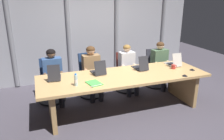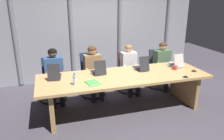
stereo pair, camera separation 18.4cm
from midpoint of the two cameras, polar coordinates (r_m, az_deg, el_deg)
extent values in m
plane|color=#47424C|center=(4.66, 1.84, -10.12)|extent=(11.26, 11.26, 0.00)
cube|color=tan|center=(4.36, 1.94, -1.62)|extent=(3.38, 1.10, 0.05)
cube|color=black|center=(4.38, 1.93, -2.42)|extent=(2.87, 0.10, 0.06)
cube|color=tan|center=(4.24, -16.75, -8.62)|extent=(0.08, 0.94, 0.71)
cube|color=tan|center=(5.17, 16.95, -3.66)|extent=(0.08, 0.94, 0.71)
cube|color=#9999A0|center=(6.15, -5.29, 10.51)|extent=(5.63, 0.10, 2.77)
cylinder|color=gray|center=(5.95, -25.96, 8.47)|extent=(0.12, 0.12, 2.72)
cylinder|color=gray|center=(5.96, -12.27, 9.91)|extent=(0.12, 0.12, 2.72)
cylinder|color=gray|center=(6.28, 0.29, 10.74)|extent=(0.12, 0.12, 2.72)
cylinder|color=gray|center=(6.94, 12.39, 11.07)|extent=(0.12, 0.12, 2.72)
cube|color=#2D2D33|center=(4.34, -15.90, -1.95)|extent=(0.27, 0.35, 0.02)
cube|color=black|center=(4.36, -15.90, -1.72)|extent=(0.21, 0.20, 0.00)
cube|color=#2D2D33|center=(4.11, -16.25, -0.80)|extent=(0.23, 0.10, 0.30)
cube|color=black|center=(4.12, -16.24, -0.76)|extent=(0.21, 0.09, 0.27)
cube|color=#2D2D33|center=(4.49, -5.03, -0.60)|extent=(0.26, 0.32, 0.02)
cube|color=black|center=(4.51, -5.13, -0.40)|extent=(0.21, 0.18, 0.00)
cube|color=#2D2D33|center=(4.28, -4.26, 0.52)|extent=(0.24, 0.10, 0.28)
cube|color=black|center=(4.28, -4.29, 0.56)|extent=(0.22, 0.08, 0.25)
cube|color=#2D2D33|center=(4.79, 5.92, 0.58)|extent=(0.23, 0.33, 0.02)
cube|color=black|center=(4.80, 5.79, 0.77)|extent=(0.19, 0.18, 0.00)
cube|color=#2D2D33|center=(4.57, 7.17, 1.70)|extent=(0.22, 0.10, 0.30)
cube|color=black|center=(4.57, 7.14, 1.74)|extent=(0.20, 0.09, 0.27)
cube|color=beige|center=(5.18, 14.32, 1.48)|extent=(0.23, 0.32, 0.02)
cube|color=black|center=(5.19, 14.18, 1.66)|extent=(0.19, 0.17, 0.00)
cube|color=beige|center=(4.98, 15.71, 2.53)|extent=(0.23, 0.09, 0.29)
cube|color=black|center=(4.98, 15.67, 2.56)|extent=(0.20, 0.08, 0.26)
cube|color=navy|center=(5.05, -16.69, -3.16)|extent=(0.50, 0.50, 0.08)
cube|color=navy|center=(5.17, -17.01, 0.50)|extent=(0.44, 0.13, 0.46)
cylinder|color=#262628|center=(5.13, -16.46, -5.43)|extent=(0.05, 0.05, 0.36)
cylinder|color=black|center=(5.21, -16.27, -7.43)|extent=(0.60, 0.60, 0.04)
cube|color=navy|center=(5.16, -6.47, -2.00)|extent=(0.54, 0.54, 0.08)
cube|color=navy|center=(5.26, -7.43, 1.77)|extent=(0.44, 0.18, 0.51)
cylinder|color=#262628|center=(5.24, -6.38, -4.24)|extent=(0.05, 0.05, 0.36)
cylinder|color=black|center=(5.32, -6.30, -6.21)|extent=(0.60, 0.60, 0.04)
cube|color=#511E19|center=(5.42, 3.06, -0.87)|extent=(0.50, 0.50, 0.08)
cube|color=#511E19|center=(5.54, 2.33, 2.45)|extent=(0.44, 0.13, 0.45)
cylinder|color=#262628|center=(5.50, 3.02, -3.01)|extent=(0.05, 0.05, 0.36)
cylinder|color=black|center=(5.58, 2.98, -4.91)|extent=(0.60, 0.60, 0.04)
cube|color=#2D2D38|center=(5.79, 10.76, 0.07)|extent=(0.53, 0.53, 0.08)
cube|color=#2D2D38|center=(5.90, 10.07, 3.24)|extent=(0.44, 0.16, 0.47)
cylinder|color=#262628|center=(5.86, 10.64, -1.95)|extent=(0.05, 0.05, 0.36)
cylinder|color=black|center=(5.93, 10.53, -3.75)|extent=(0.60, 0.60, 0.04)
cube|color=#335184|center=(4.93, -16.39, 0.08)|extent=(0.41, 0.24, 0.52)
sphere|color=brown|center=(4.84, -16.77, 4.16)|extent=(0.19, 0.19, 0.19)
ellipsoid|color=black|center=(4.83, -16.80, 4.44)|extent=(0.20, 0.20, 0.15)
cylinder|color=#335184|center=(4.93, -14.48, 1.10)|extent=(0.08, 0.14, 0.27)
cylinder|color=brown|center=(4.77, -14.02, -0.94)|extent=(0.07, 0.30, 0.06)
cylinder|color=#335184|center=(4.90, -18.45, 0.63)|extent=(0.08, 0.14, 0.27)
cylinder|color=brown|center=(4.74, -18.12, -1.44)|extent=(0.07, 0.30, 0.06)
cylinder|color=#262833|center=(4.85, -14.65, -3.74)|extent=(0.15, 0.40, 0.13)
cylinder|color=#262833|center=(4.77, -14.14, -6.94)|extent=(0.11, 0.11, 0.46)
cylinder|color=#262833|center=(4.84, -17.00, -4.03)|extent=(0.15, 0.40, 0.13)
cylinder|color=#262833|center=(4.76, -16.53, -7.25)|extent=(0.11, 0.11, 0.46)
cube|color=olive|center=(5.04, -6.54, 1.09)|extent=(0.40, 0.23, 0.52)
sphere|color=tan|center=(4.95, -6.69, 5.10)|extent=(0.20, 0.20, 0.20)
ellipsoid|color=#472D19|center=(4.94, -6.70, 5.38)|extent=(0.20, 0.20, 0.15)
cylinder|color=olive|center=(5.07, -4.77, 2.04)|extent=(0.07, 0.14, 0.27)
cylinder|color=tan|center=(4.91, -4.01, 0.08)|extent=(0.07, 0.30, 0.06)
cylinder|color=olive|center=(4.99, -8.39, 1.62)|extent=(0.07, 0.14, 0.27)
cylinder|color=tan|center=(4.83, -7.74, -0.37)|extent=(0.07, 0.30, 0.06)
cylinder|color=#262833|center=(4.98, -4.69, -2.58)|extent=(0.14, 0.40, 0.13)
cylinder|color=#262833|center=(4.91, -4.00, -5.66)|extent=(0.11, 0.11, 0.46)
cylinder|color=#262833|center=(4.93, -6.92, -2.88)|extent=(0.14, 0.40, 0.13)
cylinder|color=#262833|center=(4.86, -6.26, -6.00)|extent=(0.11, 0.11, 0.46)
cube|color=silver|center=(5.30, 2.85, 2.04)|extent=(0.37, 0.23, 0.51)
sphere|color=beige|center=(5.22, 2.91, 5.71)|extent=(0.18, 0.18, 0.18)
ellipsoid|color=olive|center=(5.21, 2.91, 5.94)|extent=(0.18, 0.18, 0.13)
cylinder|color=silver|center=(5.35, 4.34, 2.88)|extent=(0.08, 0.14, 0.27)
cylinder|color=beige|center=(5.20, 5.31, 1.06)|extent=(0.07, 0.30, 0.06)
cylinder|color=silver|center=(5.23, 1.34, 2.56)|extent=(0.08, 0.14, 0.27)
cylinder|color=beige|center=(5.08, 2.26, 0.68)|extent=(0.07, 0.30, 0.06)
cylinder|color=#262833|center=(5.26, 4.69, -1.41)|extent=(0.14, 0.40, 0.13)
cylinder|color=#262833|center=(5.19, 5.51, -4.30)|extent=(0.11, 0.11, 0.46)
cylinder|color=#262833|center=(5.18, 2.71, -1.69)|extent=(0.14, 0.40, 0.13)
cylinder|color=#262833|center=(5.11, 3.50, -4.64)|extent=(0.11, 0.11, 0.46)
cube|color=#4C6B4C|center=(5.70, 11.38, 2.82)|extent=(0.42, 0.25, 0.50)
sphere|color=beige|center=(5.62, 11.61, 6.27)|extent=(0.19, 0.19, 0.19)
ellipsoid|color=#472D19|center=(5.62, 11.63, 6.52)|extent=(0.20, 0.20, 0.15)
cylinder|color=#4C6B4C|center=(5.79, 12.84, 3.56)|extent=(0.08, 0.14, 0.27)
cylinder|color=beige|center=(5.66, 14.01, 1.90)|extent=(0.09, 0.30, 0.06)
cylinder|color=#4C6B4C|center=(5.59, 9.96, 3.23)|extent=(0.08, 0.14, 0.27)
cylinder|color=beige|center=(5.46, 11.10, 1.50)|extent=(0.09, 0.30, 0.06)
cylinder|color=#262833|center=(5.69, 13.18, -0.30)|extent=(0.16, 0.41, 0.13)
cylinder|color=#262833|center=(5.63, 14.11, -2.94)|extent=(0.11, 0.11, 0.46)
cylinder|color=#262833|center=(5.58, 11.53, -0.57)|extent=(0.16, 0.41, 0.13)
cylinder|color=#262833|center=(5.51, 12.46, -3.27)|extent=(0.11, 0.11, 0.46)
cylinder|color=silver|center=(3.86, -10.77, -2.67)|extent=(0.06, 0.06, 0.20)
cylinder|color=white|center=(3.86, -10.77, -2.81)|extent=(0.06, 0.06, 0.06)
cylinder|color=blue|center=(3.82, -10.87, -1.10)|extent=(0.03, 0.03, 0.02)
cylinder|color=#B2332D|center=(4.87, 14.73, 0.82)|extent=(0.09, 0.09, 0.09)
torus|color=#B2332D|center=(4.90, 15.27, 0.88)|extent=(0.07, 0.01, 0.07)
cone|color=black|center=(4.90, 19.25, 0.15)|extent=(0.11, 0.11, 0.03)
cone|color=black|center=(4.49, 17.43, -1.33)|extent=(0.11, 0.11, 0.03)
cube|color=#4CB74C|center=(3.94, -6.05, -3.46)|extent=(0.28, 0.34, 0.02)
cylinder|color=silver|center=(3.80, -5.52, -4.08)|extent=(0.21, 0.06, 0.01)
camera|label=1|loc=(0.09, -91.21, -0.41)|focal=34.92mm
camera|label=2|loc=(0.09, 88.79, 0.41)|focal=34.92mm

